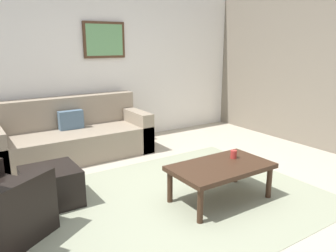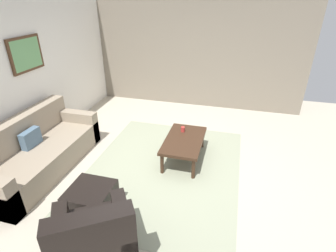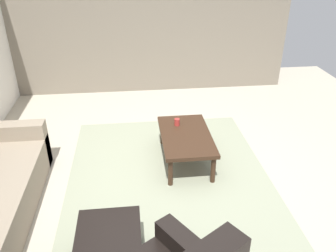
{
  "view_description": "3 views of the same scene",
  "coord_description": "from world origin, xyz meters",
  "views": [
    {
      "loc": [
        -1.94,
        -2.73,
        1.69
      ],
      "look_at": [
        0.11,
        0.37,
        0.75
      ],
      "focal_mm": 35.29,
      "sensor_mm": 36.0,
      "label": 1
    },
    {
      "loc": [
        -3.48,
        -1.0,
        2.69
      ],
      "look_at": [
        0.1,
        -0.05,
        0.78
      ],
      "focal_mm": 28.01,
      "sensor_mm": 36.0,
      "label": 2
    },
    {
      "loc": [
        -3.43,
        0.4,
        2.59
      ],
      "look_at": [
        0.04,
        0.01,
        0.73
      ],
      "focal_mm": 36.78,
      "sensor_mm": 36.0,
      "label": 3
    }
  ],
  "objects": [
    {
      "name": "ground_plane",
      "position": [
        0.0,
        0.0,
        0.0
      ],
      "size": [
        8.0,
        8.0,
        0.0
      ],
      "primitive_type": "plane",
      "color": "#B2A893"
    },
    {
      "name": "rear_partition",
      "position": [
        0.0,
        2.6,
        1.4
      ],
      "size": [
        6.0,
        0.12,
        2.8
      ],
      "primitive_type": "cube",
      "color": "silver",
      "rests_on": "ground_plane"
    },
    {
      "name": "area_rug",
      "position": [
        0.0,
        0.0,
        0.0
      ],
      "size": [
        3.15,
        2.48,
        0.01
      ],
      "primitive_type": "cube",
      "color": "gray",
      "rests_on": "ground_plane"
    },
    {
      "name": "couch_main",
      "position": [
        -0.52,
        2.09,
        0.3
      ],
      "size": [
        2.28,
        0.93,
        0.88
      ],
      "color": "gray",
      "rests_on": "ground_plane"
    },
    {
      "name": "ottoman",
      "position": [
        -1.18,
        0.67,
        0.2
      ],
      "size": [
        0.56,
        0.56,
        0.4
      ],
      "primitive_type": "cube",
      "color": "black",
      "rests_on": "ground_plane"
    },
    {
      "name": "coffee_table",
      "position": [
        0.38,
        -0.26,
        0.36
      ],
      "size": [
        1.1,
        0.64,
        0.41
      ],
      "color": "#382316",
      "rests_on": "ground_plane"
    },
    {
      "name": "cup",
      "position": [
        0.64,
        -0.18,
        0.46
      ],
      "size": [
        0.07,
        0.07,
        0.09
      ],
      "primitive_type": "cylinder",
      "color": "#B2332D",
      "rests_on": "coffee_table"
    },
    {
      "name": "framed_artwork",
      "position": [
        0.27,
        2.51,
        1.73
      ],
      "size": [
        0.72,
        0.04,
        0.58
      ],
      "color": "#472D1C"
    }
  ]
}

